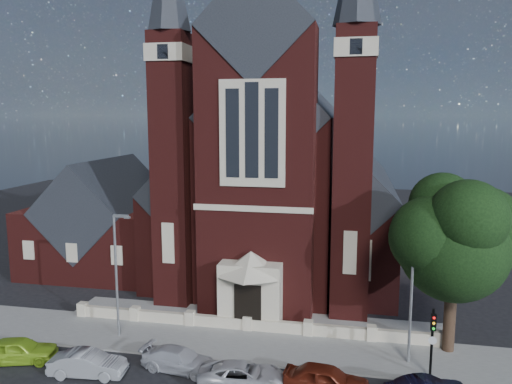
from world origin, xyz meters
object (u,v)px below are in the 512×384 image
Objects in this scene: parish_hall at (107,225)px; car_white_suv at (243,375)px; car_silver_b at (179,360)px; street_lamp_left at (117,268)px; car_lime_van at (18,350)px; car_dark_red at (326,380)px; street_lamp_right at (413,287)px; traffic_signal at (432,335)px; church at (284,179)px; street_tree at (457,241)px; car_silver_a at (88,364)px.

car_white_suv is (17.19, -18.31, -3.36)m from parish_hall.
car_white_suv reaches higher than car_silver_b.
parish_hall reaches higher than street_lamp_left.
car_dark_red is (17.69, 0.15, 0.03)m from car_lime_van.
street_lamp_right is 7.21m from car_dark_red.
car_silver_b is at bearing 69.15° from car_white_suv.
street_lamp_right is 2.02× the size of traffic_signal.
church reaches higher than car_lime_van.
parish_hall is 31.20m from traffic_signal.
car_lime_van is at bearing -78.05° from parish_hall.
parish_hall is at bearing 156.74° from street_tree.
church reaches higher than car_silver_a.
car_silver_b is at bearing -52.41° from parish_hall.
traffic_signal is at bearing -86.12° from car_silver_a.
street_tree is (12.60, -17.23, -1.23)m from church.
parish_hall is 2.91× the size of car_silver_a.
street_lamp_right is 10.65m from car_white_suv.
car_white_suv is (-9.81, -2.73, -1.93)m from traffic_signal.
street_lamp_left is 1.88× the size of car_lime_van.
street_tree reaches higher than car_silver_a.
car_dark_red is (13.46, -4.09, -3.84)m from street_lamp_left.
street_lamp_left is at bearing -0.17° from car_silver_a.
street_tree is 1.32× the size of street_lamp_right.
street_tree is 21.96m from car_silver_a.
church reaches higher than street_tree.
car_white_suv is at bearing -46.80° from parish_hall.
traffic_signal reaches higher than car_silver_b.
parish_hall is at bearing 120.02° from street_lamp_left.
street_lamp_right is at bearing -42.59° from car_dark_red.
traffic_signal is (-1.60, -3.28, -4.38)m from street_tree.
street_lamp_left reaches higher than car_white_suv.
street_tree is 2.56× the size of car_silver_a.
car_silver_b is (-13.68, -1.72, -1.95)m from traffic_signal.
car_silver_b is 0.93× the size of car_white_suv.
car_lime_van is at bearing 104.10° from car_silver_b.
car_silver_a is at bearing -83.99° from street_lamp_left.
street_tree is at bearing -68.47° from car_white_suv.
street_tree reaches higher than traffic_signal.
traffic_signal is at bearing -29.98° from parish_hall.
church is at bearing 118.04° from street_lamp_right.
car_white_suv is at bearing -96.16° from car_silver_b.
church is 4.31× the size of street_lamp_right.
street_lamp_right is 1.73× the size of car_white_suv.
street_tree is at bearing -93.61° from car_lime_van.
parish_hall is at bearing 151.78° from street_lamp_right.
street_lamp_right is at bearing -145.74° from street_tree.
car_silver_a is 0.96× the size of car_silver_b.
street_lamp_left is 1.85× the size of car_silver_b.
street_lamp_left is (-20.51, -1.71, -2.36)m from street_tree.
parish_hall is at bearing 46.01° from car_silver_b.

